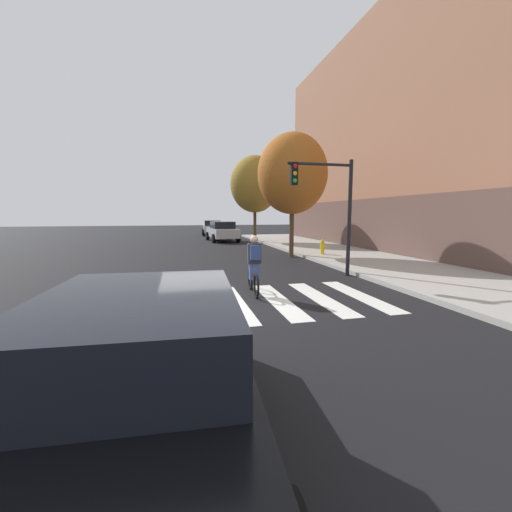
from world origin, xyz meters
name	(u,v)px	position (x,y,z in m)	size (l,w,h in m)	color
ground_plane	(213,305)	(0.00, 0.00, 0.00)	(120.00, 120.00, 0.00)	black
sidewalk	(492,285)	(8.75, 0.00, 0.07)	(6.50, 50.00, 0.15)	#9E9B93
crosswalk_stripes	(211,305)	(-0.05, 0.00, 0.01)	(8.81, 3.65, 0.01)	silver
sedan_near	(143,372)	(-1.15, -5.00, 0.82)	(2.37, 4.70, 1.59)	black
sedan_mid	(222,231)	(2.77, 19.32, 0.85)	(2.53, 4.92, 1.65)	#B7B7BC
sedan_far	(212,228)	(2.75, 27.36, 0.83)	(2.35, 4.71, 1.60)	#B7B7BC
cyclist	(254,265)	(1.24, 0.78, 0.84)	(0.37, 1.71, 1.69)	black
traffic_light_near	(329,197)	(4.44, 2.77, 2.86)	(2.47, 0.28, 4.20)	black
fire_hydrant	(322,247)	(6.65, 7.94, 0.53)	(0.33, 0.22, 0.78)	gold
street_tree_near	(292,174)	(5.02, 8.29, 4.34)	(3.61, 3.61, 6.42)	#4C3823
street_tree_mid	(255,184)	(5.07, 17.01, 4.57)	(3.81, 3.81, 6.77)	#4C3823
corner_building	(469,142)	(18.17, 10.44, 7.05)	(15.60, 25.84, 14.21)	brown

